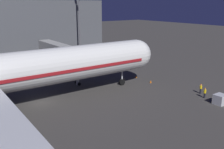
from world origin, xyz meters
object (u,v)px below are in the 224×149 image
(ground_crew_by_belt_loader, at_px, (201,88))
(traffic_cone_nose_port, at_px, (151,81))
(ground_crew_near_nose_gear, at_px, (205,92))
(baggage_container_mid_row, at_px, (220,99))
(traffic_cone_nose_starboard, at_px, (136,77))
(jet_bridge, at_px, (64,52))
(apron_floodlight_mast, at_px, (79,22))

(ground_crew_by_belt_loader, height_order, traffic_cone_nose_port, ground_crew_by_belt_loader)
(traffic_cone_nose_port, bearing_deg, ground_crew_near_nose_gear, -172.90)
(baggage_container_mid_row, bearing_deg, traffic_cone_nose_starboard, 3.02)
(ground_crew_by_belt_loader, bearing_deg, jet_bridge, 33.89)
(ground_crew_near_nose_gear, xyz_separation_m, ground_crew_by_belt_loader, (1.71, -1.26, 0.00))
(baggage_container_mid_row, bearing_deg, jet_bridge, 26.20)
(traffic_cone_nose_starboard, bearing_deg, ground_crew_near_nose_gear, -174.87)
(ground_crew_near_nose_gear, xyz_separation_m, traffic_cone_nose_port, (11.35, 1.41, -0.69))
(ground_crew_near_nose_gear, distance_m, traffic_cone_nose_starboard, 15.83)
(jet_bridge, distance_m, baggage_container_mid_row, 30.73)
(jet_bridge, height_order, baggage_container_mid_row, jet_bridge)
(apron_floodlight_mast, distance_m, ground_crew_by_belt_loader, 38.62)
(ground_crew_near_nose_gear, bearing_deg, baggage_container_mid_row, 172.23)
(baggage_container_mid_row, distance_m, traffic_cone_nose_port, 14.46)
(apron_floodlight_mast, bearing_deg, baggage_container_mid_row, -177.83)
(ground_crew_near_nose_gear, xyz_separation_m, traffic_cone_nose_starboard, (15.75, 1.41, -0.69))
(ground_crew_near_nose_gear, bearing_deg, ground_crew_by_belt_loader, -36.42)
(apron_floodlight_mast, distance_m, ground_crew_near_nose_gear, 40.19)
(ground_crew_near_nose_gear, relative_size, traffic_cone_nose_port, 3.18)
(apron_floodlight_mast, bearing_deg, traffic_cone_nose_port, -178.76)
(baggage_container_mid_row, relative_size, traffic_cone_nose_port, 3.31)
(jet_bridge, distance_m, ground_crew_near_nose_gear, 28.22)
(baggage_container_mid_row, bearing_deg, ground_crew_by_belt_loader, -19.35)
(jet_bridge, bearing_deg, traffic_cone_nose_starboard, -124.13)
(traffic_cone_nose_port, xyz_separation_m, traffic_cone_nose_starboard, (4.40, 0.00, 0.00))
(jet_bridge, bearing_deg, traffic_cone_nose_port, -135.91)
(ground_crew_near_nose_gear, relative_size, traffic_cone_nose_starboard, 3.18)
(apron_floodlight_mast, relative_size, ground_crew_near_nose_gear, 10.10)
(jet_bridge, distance_m, traffic_cone_nose_port, 18.62)
(baggage_container_mid_row, height_order, ground_crew_by_belt_loader, ground_crew_by_belt_loader)
(ground_crew_by_belt_loader, relative_size, traffic_cone_nose_starboard, 3.18)
(jet_bridge, relative_size, traffic_cone_nose_port, 35.36)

